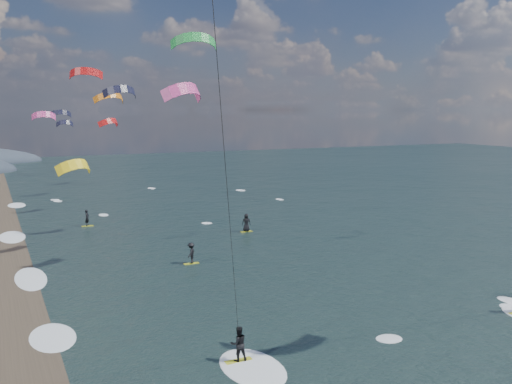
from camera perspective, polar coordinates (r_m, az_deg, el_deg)
name	(u,v)px	position (r m, az deg, el deg)	size (l,w,h in m)	color
kitesurfer_near_b	(224,116)	(19.12, -3.18, 7.56)	(6.68, 9.18, 16.73)	gold
far_kitesurfers	(192,234)	(47.91, -6.45, -4.18)	(13.84, 18.00, 1.67)	gold
bg_kite_field	(102,100)	(69.14, -15.13, 8.90)	(13.98, 66.17, 11.27)	black
shoreline_surf	(49,340)	(30.23, -19.98, -13.72)	(2.40, 79.40, 0.11)	white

